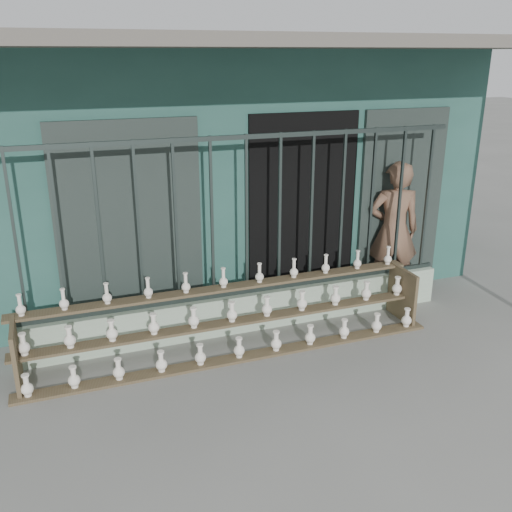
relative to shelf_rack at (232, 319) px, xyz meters
name	(u,v)px	position (x,y,z in m)	size (l,w,h in m)	color
ground	(292,385)	(0.32, -0.89, -0.36)	(60.00, 60.00, 0.00)	slate
workshop_building	(183,151)	(0.32, 3.34, 1.26)	(7.40, 6.60, 3.21)	#275249
parapet_wall	(247,311)	(0.32, 0.41, -0.13)	(5.00, 0.20, 0.45)	#ABC5A9
security_fence	(246,217)	(0.32, 0.41, 0.99)	(5.00, 0.04, 1.80)	#283330
shelf_rack	(232,319)	(0.00, 0.00, 0.00)	(4.50, 0.68, 0.85)	brown
elderly_woman	(393,230)	(2.42, 0.69, 0.54)	(0.65, 0.43, 1.79)	brown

